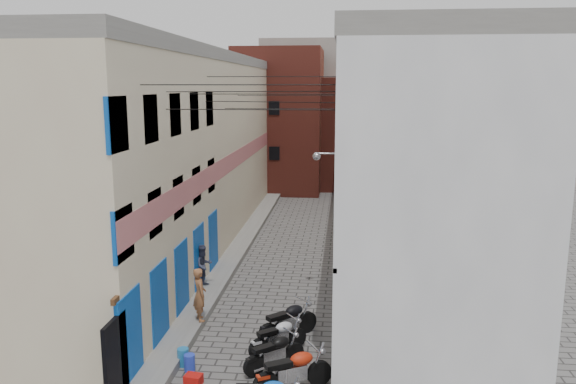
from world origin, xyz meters
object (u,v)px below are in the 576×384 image
(motorcycle_e, at_px, (274,351))
(motorcycle_f, at_px, (278,335))
(motorcycle_g, at_px, (288,319))
(red_crate, at_px, (193,380))
(water_jug_near, at_px, (190,363))
(person_a, at_px, (200,294))
(person_b, at_px, (203,265))
(water_jug_far, at_px, (183,357))
(motorcycle_d, at_px, (293,369))

(motorcycle_e, bearing_deg, motorcycle_f, 140.72)
(motorcycle_g, relative_size, red_crate, 4.94)
(motorcycle_e, distance_m, motorcycle_g, 1.92)
(water_jug_near, distance_m, red_crate, 0.73)
(motorcycle_g, bearing_deg, water_jug_near, -90.41)
(motorcycle_f, relative_size, person_a, 1.11)
(person_a, height_order, water_jug_near, person_a)
(person_b, bearing_deg, water_jug_far, -132.19)
(motorcycle_e, height_order, water_jug_near, motorcycle_e)
(motorcycle_d, height_order, person_b, person_b)
(motorcycle_d, relative_size, motorcycle_e, 1.13)
(water_jug_near, xyz_separation_m, red_crate, (0.28, -0.67, -0.10))
(motorcycle_f, height_order, person_b, person_b)
(red_crate, bearing_deg, water_jug_near, 113.09)
(motorcycle_d, bearing_deg, motorcycle_e, -179.26)
(red_crate, bearing_deg, water_jug_far, 119.84)
(motorcycle_g, bearing_deg, person_a, -143.02)
(red_crate, bearing_deg, motorcycle_f, 44.74)
(person_a, bearing_deg, motorcycle_f, -147.06)
(motorcycle_f, relative_size, person_b, 1.21)
(motorcycle_d, distance_m, red_crate, 2.60)
(person_a, height_order, red_crate, person_a)
(motorcycle_e, relative_size, motorcycle_f, 1.00)
(motorcycle_e, distance_m, water_jug_far, 2.52)
(person_a, xyz_separation_m, water_jug_near, (0.41, -2.71, -0.87))
(water_jug_near, bearing_deg, water_jug_far, 132.81)
(person_b, bearing_deg, red_crate, -128.67)
(motorcycle_e, xyz_separation_m, water_jug_near, (-2.24, -0.29, -0.31))
(person_a, bearing_deg, motorcycle_g, -128.28)
(water_jug_near, height_order, water_jug_far, water_jug_far)
(motorcycle_d, xyz_separation_m, person_a, (-3.25, 3.45, 0.48))
(motorcycle_f, distance_m, person_a, 3.06)
(person_b, height_order, water_jug_far, person_b)
(motorcycle_d, bearing_deg, red_crate, -121.00)
(motorcycle_e, height_order, person_a, person_a)
(water_jug_far, relative_size, red_crate, 1.14)
(water_jug_near, distance_m, water_jug_far, 0.38)
(red_crate, bearing_deg, motorcycle_g, 53.49)
(motorcycle_f, bearing_deg, person_b, 177.41)
(motorcycle_g, height_order, person_b, person_b)
(water_jug_far, bearing_deg, person_b, 98.38)
(motorcycle_d, distance_m, person_a, 4.76)
(motorcycle_e, xyz_separation_m, red_crate, (-1.96, -0.96, -0.41))
(water_jug_near, bearing_deg, red_crate, -66.91)
(motorcycle_e, height_order, person_b, person_b)
(motorcycle_f, height_order, person_a, person_a)
(motorcycle_e, height_order, red_crate, motorcycle_e)
(motorcycle_d, distance_m, motorcycle_g, 2.97)
(motorcycle_g, height_order, red_crate, motorcycle_g)
(motorcycle_e, distance_m, person_a, 3.63)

